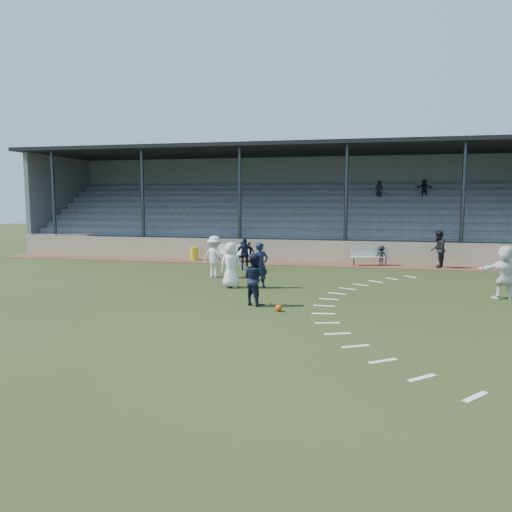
{
  "coord_description": "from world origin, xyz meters",
  "views": [
    {
      "loc": [
        4.17,
        -16.15,
        3.5
      ],
      "look_at": [
        0.0,
        2.5,
        1.3
      ],
      "focal_mm": 35.0,
      "sensor_mm": 36.0,
      "label": 1
    }
  ],
  "objects_px": {
    "football": "(279,308)",
    "player_white_lead": "(231,265)",
    "bench_left": "(233,251)",
    "player_navy_lead": "(261,265)",
    "bench_right": "(370,254)",
    "trash_bin": "(194,253)",
    "official": "(438,249)"
  },
  "relations": [
    {
      "from": "football",
      "to": "player_white_lead",
      "type": "xyz_separation_m",
      "value": [
        -2.57,
        3.74,
        0.8
      ]
    },
    {
      "from": "trash_bin",
      "to": "bench_right",
      "type": "bearing_deg",
      "value": -1.06
    },
    {
      "from": "bench_right",
      "to": "player_navy_lead",
      "type": "relative_size",
      "value": 1.14
    },
    {
      "from": "bench_left",
      "to": "bench_right",
      "type": "relative_size",
      "value": 1.0
    },
    {
      "from": "bench_right",
      "to": "bench_left",
      "type": "bearing_deg",
      "value": 165.15
    },
    {
      "from": "player_navy_lead",
      "to": "official",
      "type": "xyz_separation_m",
      "value": [
        7.6,
        7.48,
        0.06
      ]
    },
    {
      "from": "football",
      "to": "player_white_lead",
      "type": "height_order",
      "value": "player_white_lead"
    },
    {
      "from": "player_white_lead",
      "to": "bench_right",
      "type": "bearing_deg",
      "value": -125.27
    },
    {
      "from": "bench_right",
      "to": "player_navy_lead",
      "type": "distance_m",
      "value": 8.78
    },
    {
      "from": "bench_right",
      "to": "football",
      "type": "height_order",
      "value": "bench_right"
    },
    {
      "from": "bench_left",
      "to": "player_white_lead",
      "type": "xyz_separation_m",
      "value": [
        2.05,
        -7.84,
        0.32
      ]
    },
    {
      "from": "bench_left",
      "to": "trash_bin",
      "type": "xyz_separation_m",
      "value": [
        -2.38,
        0.27,
        -0.2
      ]
    },
    {
      "from": "player_navy_lead",
      "to": "player_white_lead",
      "type": "bearing_deg",
      "value": 149.95
    },
    {
      "from": "football",
      "to": "bench_right",
      "type": "bearing_deg",
      "value": 76.42
    },
    {
      "from": "bench_right",
      "to": "official",
      "type": "height_order",
      "value": "official"
    },
    {
      "from": "bench_left",
      "to": "official",
      "type": "xyz_separation_m",
      "value": [
        10.79,
        -0.11,
        0.37
      ]
    },
    {
      "from": "bench_left",
      "to": "official",
      "type": "relative_size",
      "value": 1.08
    },
    {
      "from": "bench_left",
      "to": "player_white_lead",
      "type": "bearing_deg",
      "value": -60.52
    },
    {
      "from": "official",
      "to": "football",
      "type": "bearing_deg",
      "value": -13.65
    },
    {
      "from": "football",
      "to": "player_navy_lead",
      "type": "bearing_deg",
      "value": 109.71
    },
    {
      "from": "bench_right",
      "to": "trash_bin",
      "type": "relative_size",
      "value": 2.8
    },
    {
      "from": "player_navy_lead",
      "to": "official",
      "type": "relative_size",
      "value": 0.95
    },
    {
      "from": "football",
      "to": "player_white_lead",
      "type": "bearing_deg",
      "value": 124.49
    },
    {
      "from": "player_navy_lead",
      "to": "trash_bin",
      "type": "bearing_deg",
      "value": 82.75
    },
    {
      "from": "bench_right",
      "to": "official",
      "type": "xyz_separation_m",
      "value": [
        3.35,
        -0.2,
        0.37
      ]
    },
    {
      "from": "trash_bin",
      "to": "football",
      "type": "distance_m",
      "value": 13.77
    },
    {
      "from": "bench_right",
      "to": "player_navy_lead",
      "type": "xyz_separation_m",
      "value": [
        -4.25,
        -7.68,
        0.31
      ]
    },
    {
      "from": "bench_left",
      "to": "player_navy_lead",
      "type": "relative_size",
      "value": 1.14
    },
    {
      "from": "trash_bin",
      "to": "player_white_lead",
      "type": "relative_size",
      "value": 0.4
    },
    {
      "from": "bench_right",
      "to": "trash_bin",
      "type": "distance_m",
      "value": 9.82
    },
    {
      "from": "bench_left",
      "to": "official",
      "type": "distance_m",
      "value": 10.8
    },
    {
      "from": "football",
      "to": "player_navy_lead",
      "type": "distance_m",
      "value": 4.32
    }
  ]
}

